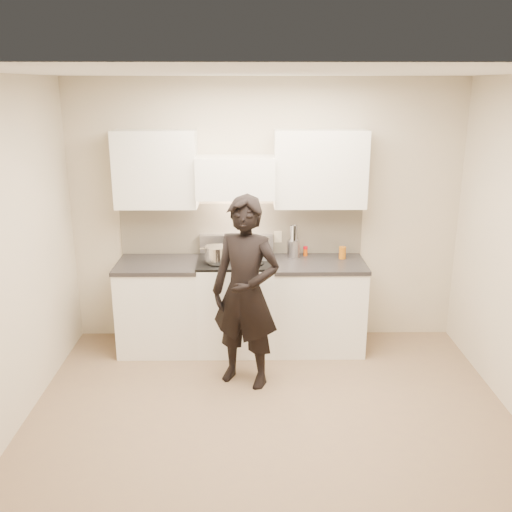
# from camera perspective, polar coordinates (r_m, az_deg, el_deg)

# --- Properties ---
(ground_plane) EXTENTS (4.00, 4.00, 0.00)m
(ground_plane) POSITION_cam_1_polar(r_m,az_deg,el_deg) (4.79, 1.46, -16.39)
(ground_plane) COLOR #7F6648
(room_shell) EXTENTS (4.04, 3.54, 2.70)m
(room_shell) POSITION_cam_1_polar(r_m,az_deg,el_deg) (4.49, 0.71, 3.65)
(room_shell) COLOR beige
(room_shell) RESTS_ON ground
(stove) EXTENTS (0.76, 0.65, 0.96)m
(stove) POSITION_cam_1_polar(r_m,az_deg,el_deg) (5.84, -1.95, -4.78)
(stove) COLOR white
(stove) RESTS_ON ground
(counter_right) EXTENTS (0.92, 0.67, 0.92)m
(counter_right) POSITION_cam_1_polar(r_m,az_deg,el_deg) (5.88, 6.18, -4.84)
(counter_right) COLOR white
(counter_right) RESTS_ON ground
(counter_left) EXTENTS (0.82, 0.67, 0.92)m
(counter_left) POSITION_cam_1_polar(r_m,az_deg,el_deg) (5.91, -9.56, -4.87)
(counter_left) COLOR white
(counter_left) RESTS_ON ground
(wok) EXTENTS (0.40, 0.49, 0.32)m
(wok) POSITION_cam_1_polar(r_m,az_deg,el_deg) (5.79, -0.62, 1.22)
(wok) COLOR silver
(wok) RESTS_ON stove
(stock_pot) EXTENTS (0.32, 0.22, 0.15)m
(stock_pot) POSITION_cam_1_polar(r_m,az_deg,el_deg) (5.57, -4.00, 0.22)
(stock_pot) COLOR silver
(stock_pot) RESTS_ON stove
(utensil_crock) EXTENTS (0.12, 0.12, 0.33)m
(utensil_crock) POSITION_cam_1_polar(r_m,az_deg,el_deg) (5.84, 3.76, 0.87)
(utensil_crock) COLOR #B2B0BB
(utensil_crock) RESTS_ON counter_right
(spice_jar) EXTENTS (0.04, 0.04, 0.10)m
(spice_jar) POSITION_cam_1_polar(r_m,az_deg,el_deg) (5.90, 4.97, 0.49)
(spice_jar) COLOR #CC4A07
(spice_jar) RESTS_ON counter_right
(oil_glass) EXTENTS (0.07, 0.07, 0.12)m
(oil_glass) POSITION_cam_1_polar(r_m,az_deg,el_deg) (5.85, 8.64, 0.33)
(oil_glass) COLOR #AC5C11
(oil_glass) RESTS_ON counter_right
(person) EXTENTS (0.74, 0.63, 1.73)m
(person) POSITION_cam_1_polar(r_m,az_deg,el_deg) (5.02, -1.04, -3.71)
(person) COLOR black
(person) RESTS_ON ground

